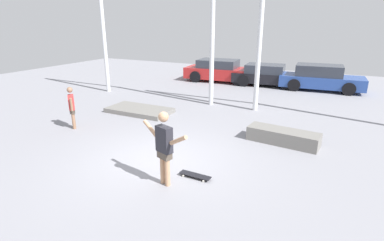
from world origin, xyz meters
The scene contains 11 objects.
ground_plane centered at (0.00, 0.00, 0.00)m, with size 36.00×36.00×0.00m, color gray.
skateboarder centered at (0.82, -1.01, 1.00)m, with size 1.45×0.59×1.78m.
skateboard centered at (1.31, -0.43, 0.06)m, with size 0.82×0.27×0.08m.
grind_box centered at (2.82, 2.78, 0.22)m, with size 2.18×0.70×0.44m, color slate.
manual_pad centered at (-3.23, 3.52, 0.09)m, with size 2.71×1.39×0.18m, color slate.
canopy_support_left centered at (-4.09, 6.04, 4.08)m, with size 6.30×0.20×6.69m.
canopy_support_right centered at (4.09, 6.04, 4.08)m, with size 6.30×0.20×6.69m.
parked_car_red centered at (-2.76, 11.48, 0.67)m, with size 4.51×2.25×1.37m.
parked_car_black centered at (0.20, 11.55, 0.61)m, with size 4.09×2.14×1.24m.
parked_car_blue centered at (3.18, 11.57, 0.67)m, with size 4.47×2.08×1.39m.
bystander centered at (-4.15, 0.85, 0.83)m, with size 0.54×0.51×1.50m.
Camera 1 is at (4.18, -6.32, 3.66)m, focal length 28.00 mm.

